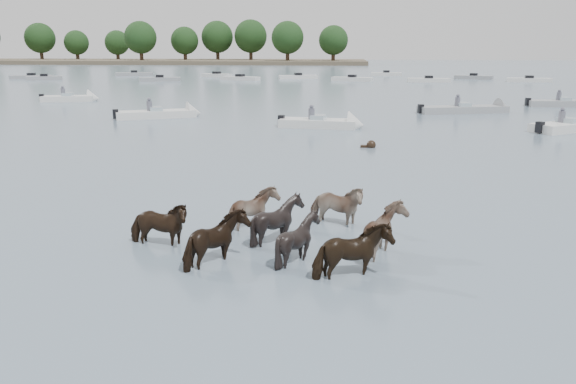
{
  "coord_description": "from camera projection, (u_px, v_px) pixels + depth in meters",
  "views": [
    {
      "loc": [
        2.61,
        -10.72,
        4.56
      ],
      "look_at": [
        1.44,
        2.78,
        1.1
      ],
      "focal_mm": 35.55,
      "sensor_mm": 36.0,
      "label": 1
    }
  ],
  "objects": [
    {
      "name": "ground",
      "position": [
        207.0,
        276.0,
        11.7
      ],
      "size": [
        400.0,
        400.0,
        0.0
      ],
      "primitive_type": "plane",
      "color": "slate",
      "rests_on": "ground"
    },
    {
      "name": "shoreline",
      "position": [
        83.0,
        61.0,
        162.22
      ],
      "size": [
        160.0,
        30.0,
        1.0
      ],
      "primitive_type": "cube",
      "color": "#4C4233",
      "rests_on": "ground"
    },
    {
      "name": "pony_herd",
      "position": [
        287.0,
        231.0,
        13.13
      ],
      "size": [
        6.71,
        4.86,
        1.39
      ],
      "color": "black",
      "rests_on": "ground"
    },
    {
      "name": "swimming_pony",
      "position": [
        370.0,
        145.0,
        26.55
      ],
      "size": [
        0.72,
        0.44,
        0.44
      ],
      "color": "black",
      "rests_on": "ground"
    },
    {
      "name": "motorboat_a",
      "position": [
        168.0,
        114.0,
        37.88
      ],
      "size": [
        5.71,
        3.79,
        1.92
      ],
      "rotation": [
        0.0,
        0.0,
        0.43
      ],
      "color": "silver",
      "rests_on": "ground"
    },
    {
      "name": "motorboat_b",
      "position": [
        331.0,
        124.0,
        32.99
      ],
      "size": [
        5.15,
        2.3,
        1.92
      ],
      "rotation": [
        0.0,
        0.0,
        -0.15
      ],
      "color": "silver",
      "rests_on": "ground"
    },
    {
      "name": "motorboat_c",
      "position": [
        474.0,
        109.0,
        40.64
      ],
      "size": [
        6.97,
        3.26,
        1.92
      ],
      "rotation": [
        0.0,
        0.0,
        0.26
      ],
      "color": "gray",
      "rests_on": "ground"
    },
    {
      "name": "motorboat_e",
      "position": [
        574.0,
        103.0,
        44.86
      ],
      "size": [
        6.2,
        1.94,
        1.92
      ],
      "rotation": [
        0.0,
        0.0,
        0.06
      ],
      "color": "gray",
      "rests_on": "ground"
    },
    {
      "name": "motorboat_f",
      "position": [
        77.0,
        98.0,
        49.17
      ],
      "size": [
        5.0,
        2.7,
        1.92
      ],
      "rotation": [
        0.0,
        0.0,
        0.24
      ],
      "color": "silver",
      "rests_on": "ground"
    },
    {
      "name": "distant_flotilla",
      "position": [
        318.0,
        78.0,
        81.7
      ],
      "size": [
        105.56,
        21.87,
        0.93
      ],
      "color": "silver",
      "rests_on": "ground"
    },
    {
      "name": "treeline",
      "position": [
        94.0,
        39.0,
        160.49
      ],
      "size": [
        146.33,
        20.45,
        12.03
      ],
      "color": "#382619",
      "rests_on": "ground"
    }
  ]
}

